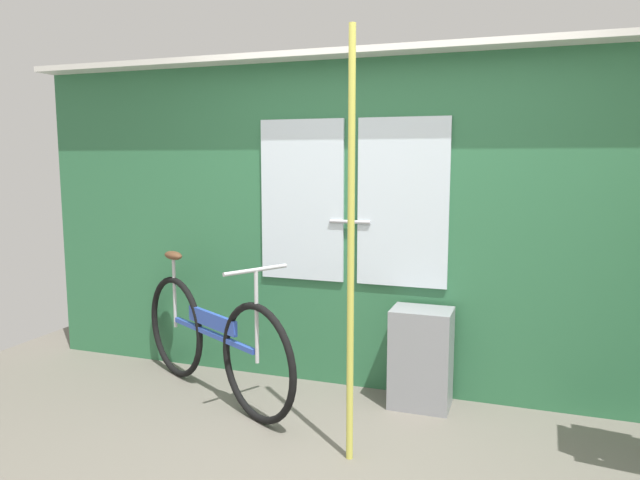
% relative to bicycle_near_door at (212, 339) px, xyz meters
% --- Properties ---
extents(train_door_wall, '(5.27, 0.28, 2.26)m').
position_rel_bicycle_near_door_xyz_m(train_door_wall, '(1.01, 0.51, 0.79)').
color(train_door_wall, '#2D6B42').
rests_on(train_door_wall, ground_plane).
extents(bicycle_near_door, '(1.55, 0.90, 0.94)m').
position_rel_bicycle_near_door_xyz_m(bicycle_near_door, '(0.00, 0.00, 0.00)').
color(bicycle_near_door, black).
rests_on(bicycle_near_door, ground_plane).
extents(trash_bin_by_wall, '(0.38, 0.28, 0.64)m').
position_rel_bicycle_near_door_xyz_m(trash_bin_by_wall, '(1.33, 0.30, -0.07)').
color(trash_bin_by_wall, gray).
rests_on(trash_bin_by_wall, ground_plane).
extents(handrail_pole, '(0.04, 0.04, 2.22)m').
position_rel_bicycle_near_door_xyz_m(handrail_pole, '(1.10, -0.50, 0.72)').
color(handrail_pole, '#C6C14C').
rests_on(handrail_pole, ground_plane).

